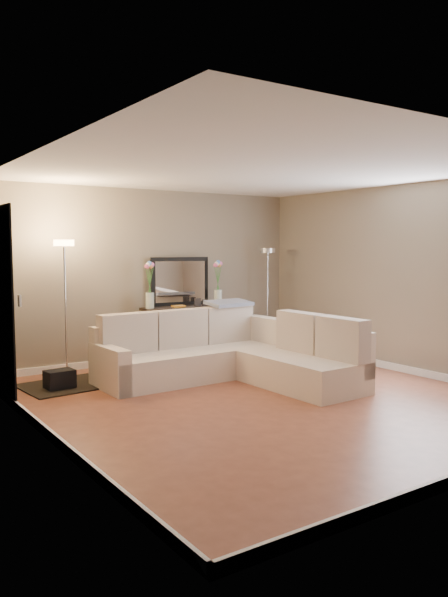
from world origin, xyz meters
TOP-DOWN VIEW (x-y plane):
  - floor at (0.00, 0.00)m, footprint 5.00×5.50m
  - ceiling at (0.00, 0.00)m, footprint 5.00×5.50m
  - wall_back at (0.00, 2.76)m, footprint 5.00×0.02m
  - wall_left at (-2.51, 0.00)m, footprint 0.02×5.50m
  - wall_right at (2.51, 0.00)m, footprint 0.02×5.50m
  - baseboard_back at (0.00, 2.73)m, footprint 5.00×0.03m
  - baseboard_left at (-2.48, 0.00)m, footprint 0.03×5.50m
  - baseboard_right at (2.48, 0.00)m, footprint 0.03×5.50m
  - doorway at (-2.48, 1.70)m, footprint 0.02×1.20m
  - switch_plate at (-2.48, 0.85)m, footprint 0.02×0.08m
  - sectional_sofa at (0.22, 0.99)m, footprint 2.61×2.46m
  - throw_blanket at (0.65, 1.63)m, footprint 0.67×0.42m
  - console_table at (0.32, 2.45)m, footprint 1.38×0.47m
  - leaning_mirror at (0.41, 2.62)m, footprint 0.96×0.12m
  - table_decor at (0.39, 2.41)m, footprint 0.58×0.14m
  - flower_vase_left at (-0.17, 2.50)m, footprint 0.16×0.14m
  - flower_vase_right at (0.97, 2.40)m, footprint 0.16×0.14m
  - floor_lamp_lit at (-1.54, 2.23)m, footprint 0.28×0.28m
  - floor_lamp_unlit at (1.93, 2.36)m, footprint 0.31×0.31m
  - charcoal_rug at (-1.60, 1.88)m, footprint 1.27×1.00m
  - black_bag at (-1.79, 1.76)m, footprint 0.36×0.27m

SIDE VIEW (x-z plane):
  - floor at x=0.00m, z-range -0.01..0.00m
  - charcoal_rug at x=-1.60m, z-range 0.00..0.02m
  - baseboard_back at x=0.00m, z-range 0.00..0.10m
  - baseboard_left at x=-2.48m, z-range 0.00..0.10m
  - baseboard_right at x=2.48m, z-range 0.00..0.10m
  - black_bag at x=-1.79m, z-range 0.02..0.24m
  - sectional_sofa at x=0.22m, z-range -0.12..0.78m
  - console_table at x=0.32m, z-range 0.05..0.89m
  - table_decor at x=0.39m, z-range 0.79..0.92m
  - throw_blanket at x=0.65m, z-range 0.90..0.98m
  - doorway at x=-2.48m, z-range 0.00..2.20m
  - flower_vase_left at x=-0.17m, z-range 0.77..1.48m
  - flower_vase_right at x=0.97m, z-range 0.77..1.48m
  - switch_plate at x=-2.48m, z-range 1.14..1.26m
  - leaning_mirror at x=0.41m, z-range 0.83..1.58m
  - floor_lamp_unlit at x=1.93m, z-range 0.35..2.07m
  - floor_lamp_lit at x=-1.54m, z-range 0.38..2.21m
  - wall_back at x=0.00m, z-range 0.00..2.60m
  - wall_left at x=-2.51m, z-range 0.00..2.60m
  - wall_right at x=2.51m, z-range 0.00..2.60m
  - ceiling at x=0.00m, z-range 2.60..2.61m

